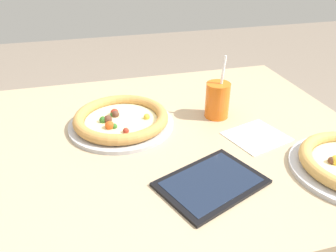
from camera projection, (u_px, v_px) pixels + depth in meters
dining_table at (172, 165)px, 1.05m from camera, size 1.14×0.96×0.75m
pizza_far at (121, 120)px, 1.03m from camera, size 0.32×0.32×0.05m
drink_cup_colored at (217, 100)px, 1.07m from camera, size 0.08×0.08×0.20m
paper_napkin at (256, 136)px, 0.99m from camera, size 0.19×0.18×0.00m
tablet at (211, 183)px, 0.80m from camera, size 0.29×0.25×0.01m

